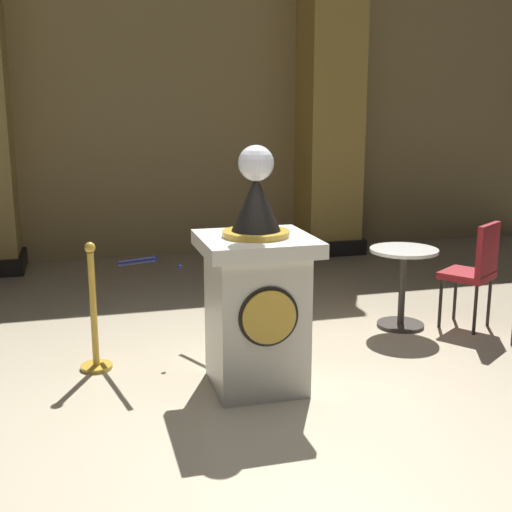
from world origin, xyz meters
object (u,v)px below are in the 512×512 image
at_px(stanchion_far, 94,326).
at_px(stanchion_near, 256,295).
at_px(cafe_table, 403,277).
at_px(cafe_chair_red, 476,266).
at_px(pedestal_clock, 256,296).

bearing_deg(stanchion_far, stanchion_near, 17.51).
bearing_deg(stanchion_near, cafe_table, -6.15).
bearing_deg(cafe_chair_red, stanchion_near, 169.51).
distance_m(cafe_table, cafe_chair_red, 0.64).
height_order(stanchion_near, cafe_chair_red, stanchion_near).
xyz_separation_m(cafe_table, cafe_chair_red, (0.59, -0.21, 0.11)).
height_order(stanchion_far, cafe_chair_red, stanchion_far).
xyz_separation_m(stanchion_far, cafe_chair_red, (3.29, 0.08, 0.23)).
bearing_deg(cafe_table, stanchion_near, 173.85).
relative_size(pedestal_clock, cafe_table, 2.36).
relative_size(cafe_table, cafe_chair_red, 0.75).
bearing_deg(cafe_chair_red, stanchion_far, -178.63).
bearing_deg(pedestal_clock, cafe_chair_red, 17.75).
height_order(pedestal_clock, cafe_table, pedestal_clock).
relative_size(stanchion_far, cafe_table, 1.36).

